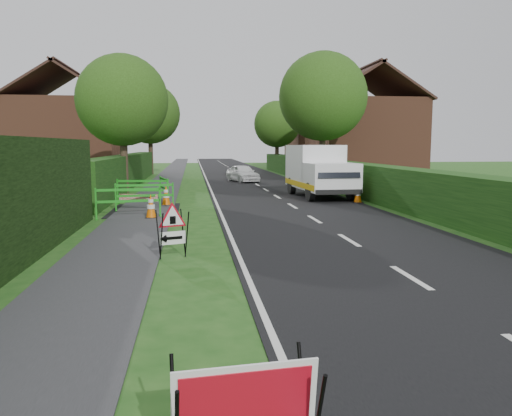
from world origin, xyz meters
TOP-DOWN VIEW (x-y plane):
  - ground at (0.00, 0.00)m, footprint 120.00×120.00m
  - road_surface at (2.50, 35.00)m, footprint 6.00×90.00m
  - footpath at (-3.00, 35.00)m, footprint 2.00×90.00m
  - hedge_west_far at (-5.00, 22.00)m, footprint 1.00×24.00m
  - hedge_east at (6.50, 16.00)m, footprint 1.20×50.00m
  - house_west at (-10.00, 30.00)m, footprint 7.50×7.40m
  - house_east_a at (11.00, 28.00)m, footprint 7.50×7.40m
  - house_east_b at (12.00, 42.00)m, footprint 7.50×7.40m
  - tree_nw at (-4.60, 18.00)m, footprint 4.40×4.40m
  - tree_ne at (6.40, 22.00)m, footprint 5.20×5.20m
  - tree_fw at (-4.60, 34.00)m, footprint 4.80×4.80m
  - tree_fe at (6.40, 38.00)m, footprint 4.20×4.20m
  - red_rect_sign at (-0.95, -3.94)m, footprint 1.05×0.70m
  - triangle_sign at (-1.74, 3.04)m, footprint 0.86×0.86m
  - works_van at (4.38, 14.84)m, footprint 2.26×5.23m
  - traffic_cone_0 at (5.36, 12.28)m, footprint 0.38×0.38m
  - traffic_cone_1 at (5.50, 13.04)m, footprint 0.38×0.38m
  - traffic_cone_2 at (5.09, 15.93)m, footprint 0.38×0.38m
  - traffic_cone_3 at (-2.63, 9.02)m, footprint 0.38×0.38m
  - traffic_cone_4 at (-2.33, 12.44)m, footprint 0.38×0.38m
  - ped_barrier_0 at (-3.35, 9.16)m, footprint 2.09×0.70m
  - ped_barrier_1 at (-3.00, 10.92)m, footprint 2.08×0.52m
  - ped_barrier_2 at (-3.28, 13.06)m, footprint 2.09×0.63m
  - ped_barrier_3 at (-2.49, 14.10)m, footprint 0.78×2.09m
  - redwhite_plank at (-3.25, 11.17)m, footprint 1.42×0.55m
  - hatchback_car at (1.90, 24.58)m, footprint 2.16×3.50m

SIDE VIEW (x-z plane):
  - ground at x=0.00m, z-range 0.00..0.00m
  - hedge_west_far at x=-5.00m, z-range -0.90..0.90m
  - hedge_east at x=6.50m, z-range -0.75..0.75m
  - redwhite_plank at x=-3.25m, z-range -0.12..0.12m
  - road_surface at x=2.50m, z-range -0.01..0.01m
  - footpath at x=-3.00m, z-range -0.01..0.02m
  - traffic_cone_0 at x=5.36m, z-range 0.00..0.79m
  - traffic_cone_1 at x=5.50m, z-range 0.00..0.79m
  - traffic_cone_2 at x=5.09m, z-range 0.00..0.79m
  - traffic_cone_3 at x=-2.63m, z-range 0.00..0.79m
  - traffic_cone_4 at x=-2.33m, z-range 0.00..0.79m
  - red_rect_sign at x=-0.95m, z-range 0.06..0.91m
  - hatchback_car at x=1.90m, z-range 0.00..1.11m
  - ped_barrier_0 at x=-3.35m, z-range 0.13..1.13m
  - ped_barrier_1 at x=-3.00m, z-range 0.13..1.13m
  - ped_barrier_2 at x=-3.28m, z-range 0.13..1.13m
  - ped_barrier_3 at x=-2.49m, z-range 0.13..1.13m
  - triangle_sign at x=-1.74m, z-range 0.19..1.18m
  - works_van at x=4.38m, z-range 0.07..2.41m
  - house_west at x=-10.00m, z-range -1.04..6.84m
  - house_east_a at x=11.00m, z-range -1.04..6.84m
  - house_east_b at x=12.00m, z-range -1.04..6.84m
  - tree_fe at x=6.40m, z-range 1.05..7.39m
  - tree_nw at x=-4.60m, z-range 1.13..7.83m
  - tree_fw at x=-4.60m, z-range 1.21..8.45m
  - tree_ne at x=6.40m, z-range 1.28..9.07m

